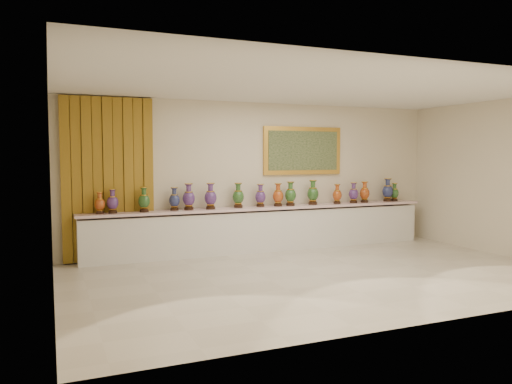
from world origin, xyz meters
The scene contains 20 objects.
ground centered at (0.00, 0.00, 0.00)m, with size 8.00×8.00×0.00m, color beige.
room centered at (-2.39, 2.44, 1.59)m, with size 8.00×8.00×8.00m.
counter centered at (0.00, 2.27, 0.44)m, with size 7.28×0.48×0.90m.
vase_0 centered at (-3.21, 2.22, 1.08)m, with size 0.23×0.23×0.39m.
vase_1 centered at (-2.98, 2.24, 1.10)m, with size 0.23×0.23×0.44m.
vase_2 centered at (-2.43, 2.23, 1.10)m, with size 0.25×0.25×0.46m.
vase_3 centered at (-1.86, 2.27, 1.09)m, with size 0.25×0.25×0.43m.
vase_4 centered at (-1.58, 2.26, 1.13)m, with size 0.29×0.29×0.50m.
vase_5 centered at (-1.16, 2.23, 1.13)m, with size 0.27×0.27×0.50m.
vase_6 centered at (-0.57, 2.28, 1.12)m, with size 0.27×0.27×0.49m.
vase_7 centered at (-0.09, 2.29, 1.10)m, with size 0.21×0.21×0.46m.
vase_8 centered at (0.27, 2.24, 1.11)m, with size 0.29×0.29×0.47m.
vase_9 centered at (0.55, 2.23, 1.12)m, with size 0.28×0.28×0.50m.
vase_10 centered at (1.09, 2.26, 1.13)m, with size 0.31×0.31×0.52m.
vase_11 centered at (1.66, 2.22, 1.09)m, with size 0.25×0.25×0.42m.
vase_12 centered at (2.08, 2.24, 1.10)m, with size 0.26×0.26×0.45m.
vase_13 centered at (2.37, 2.24, 1.11)m, with size 0.27×0.27×0.46m.
vase_14 centered at (3.01, 2.28, 1.13)m, with size 0.24×0.24×0.52m.
vase_15 centered at (3.21, 2.28, 1.08)m, with size 0.25×0.25×0.41m.
label_card centered at (-1.79, 2.13, 0.90)m, with size 0.10×0.06×0.00m, color white.
Camera 1 is at (-4.01, -6.91, 1.93)m, focal length 35.00 mm.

